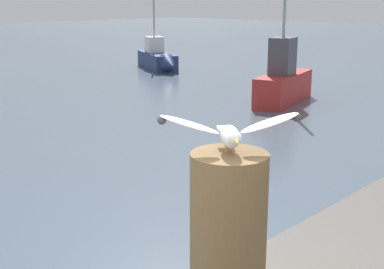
{
  "coord_description": "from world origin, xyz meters",
  "views": [
    {
      "loc": [
        -0.95,
        -1.93,
        2.76
      ],
      "look_at": [
        0.91,
        -0.15,
        2.1
      ],
      "focal_mm": 49.01,
      "sensor_mm": 36.0,
      "label": 1
    }
  ],
  "objects_px": {
    "seagull": "(230,131)",
    "mooring_post": "(228,241)",
    "boat_red": "(286,81)",
    "boat_navy": "(159,59)"
  },
  "relations": [
    {
      "from": "boat_navy",
      "to": "seagull",
      "type": "bearing_deg",
      "value": -131.74
    },
    {
      "from": "mooring_post",
      "to": "boat_navy",
      "type": "bearing_deg",
      "value": 48.26
    },
    {
      "from": "boat_red",
      "to": "boat_navy",
      "type": "xyz_separation_m",
      "value": [
        2.22,
        7.57,
        -0.15
      ]
    },
    {
      "from": "boat_red",
      "to": "boat_navy",
      "type": "bearing_deg",
      "value": 73.67
    },
    {
      "from": "boat_red",
      "to": "seagull",
      "type": "bearing_deg",
      "value": -147.75
    },
    {
      "from": "seagull",
      "to": "mooring_post",
      "type": "bearing_deg",
      "value": 48.96
    },
    {
      "from": "mooring_post",
      "to": "boat_red",
      "type": "bearing_deg",
      "value": 32.25
    },
    {
      "from": "mooring_post",
      "to": "boat_red",
      "type": "relative_size",
      "value": 0.24
    },
    {
      "from": "mooring_post",
      "to": "boat_navy",
      "type": "xyz_separation_m",
      "value": [
        12.6,
        14.12,
        -1.17
      ]
    },
    {
      "from": "seagull",
      "to": "boat_red",
      "type": "bearing_deg",
      "value": 32.25
    }
  ]
}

